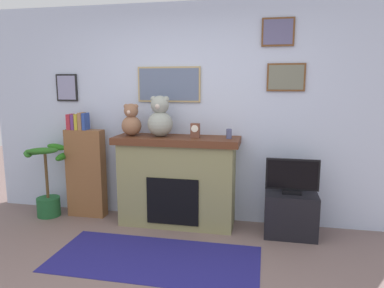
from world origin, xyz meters
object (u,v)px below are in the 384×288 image
(teddy_bear_cream, at_px, (131,121))
(teddy_bear_brown, at_px, (160,118))
(bookshelf, at_px, (86,170))
(fireplace, at_px, (177,180))
(potted_plant, at_px, (47,183))
(tv_stand, at_px, (290,214))
(television, at_px, (292,177))
(mantel_clock, at_px, (195,130))
(candle_jar, at_px, (229,134))

(teddy_bear_cream, height_order, teddy_bear_brown, teddy_bear_brown)
(bookshelf, bearing_deg, fireplace, -1.43)
(potted_plant, bearing_deg, teddy_bear_brown, 2.63)
(teddy_bear_brown, bearing_deg, tv_stand, -1.99)
(bookshelf, distance_m, tv_stand, 2.52)
(teddy_bear_cream, relative_size, teddy_bear_brown, 0.80)
(teddy_bear_brown, bearing_deg, television, -2.04)
(television, bearing_deg, fireplace, 176.85)
(television, distance_m, mantel_clock, 1.18)
(bookshelf, relative_size, teddy_bear_brown, 2.78)
(television, bearing_deg, tv_stand, 90.00)
(teddy_bear_brown, bearing_deg, mantel_clock, -0.09)
(bookshelf, relative_size, teddy_bear_cream, 3.48)
(candle_jar, bearing_deg, teddy_bear_brown, -179.96)
(bookshelf, bearing_deg, candle_jar, -1.51)
(television, relative_size, teddy_bear_brown, 1.20)
(bookshelf, xyz_separation_m, teddy_bear_cream, (0.65, -0.05, 0.63))
(bookshelf, bearing_deg, mantel_clock, -1.97)
(fireplace, distance_m, candle_jar, 0.84)
(fireplace, bearing_deg, teddy_bear_brown, -174.61)
(mantel_clock, relative_size, teddy_bear_cream, 0.43)
(television, bearing_deg, candle_jar, 175.58)
(potted_plant, distance_m, teddy_bear_cream, 1.38)
(potted_plant, height_order, teddy_bear_brown, teddy_bear_brown)
(potted_plant, xyz_separation_m, tv_stand, (2.97, 0.02, -0.18))
(teddy_bear_cream, bearing_deg, bookshelf, 175.76)
(bookshelf, bearing_deg, teddy_bear_cream, -4.24)
(candle_jar, distance_m, mantel_clock, 0.39)
(potted_plant, height_order, mantel_clock, mantel_clock)
(bookshelf, distance_m, mantel_clock, 1.51)
(teddy_bear_brown, bearing_deg, candle_jar, 0.04)
(television, bearing_deg, bookshelf, 177.67)
(tv_stand, height_order, television, television)
(potted_plant, bearing_deg, teddy_bear_cream, 3.47)
(fireplace, height_order, bookshelf, bookshelf)
(teddy_bear_brown, bearing_deg, bookshelf, 177.25)
(potted_plant, distance_m, mantel_clock, 2.02)
(fireplace, distance_m, bookshelf, 1.19)
(television, bearing_deg, potted_plant, -179.73)
(fireplace, xyz_separation_m, bookshelf, (-1.19, 0.03, 0.06))
(bookshelf, height_order, teddy_bear_brown, teddy_bear_brown)
(fireplace, relative_size, tv_stand, 2.59)
(mantel_clock, bearing_deg, teddy_bear_cream, 179.94)
(candle_jar, bearing_deg, bookshelf, 178.49)
(tv_stand, height_order, teddy_bear_cream, teddy_bear_cream)
(candle_jar, xyz_separation_m, teddy_bear_brown, (-0.80, -0.00, 0.16))
(potted_plant, relative_size, teddy_bear_brown, 1.94)
(potted_plant, xyz_separation_m, teddy_bear_cream, (1.12, 0.07, 0.80))
(potted_plant, relative_size, teddy_bear_cream, 2.42)
(bookshelf, relative_size, potted_plant, 1.43)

